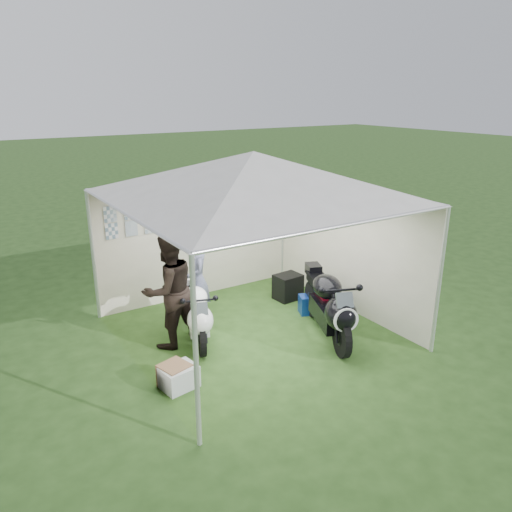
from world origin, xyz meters
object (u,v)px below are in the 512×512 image
at_px(motorcycle_black, 330,304).
at_px(person_blue_jacket, 198,280).
at_px(equipment_box, 288,287).
at_px(crate_0, 179,377).
at_px(paddock_stand, 312,304).
at_px(canopy_tent, 252,179).
at_px(person_dark_jacket, 169,290).
at_px(crate_1, 175,376).
at_px(motorcycle_white, 197,312).

bearing_deg(motorcycle_black, person_blue_jacket, 156.61).
bearing_deg(equipment_box, crate_0, -151.01).
xyz_separation_m(paddock_stand, crate_0, (-3.03, -0.93, -0.01)).
xyz_separation_m(paddock_stand, equipment_box, (0.01, 0.76, 0.08)).
bearing_deg(paddock_stand, motorcycle_black, -112.18).
relative_size(paddock_stand, equipment_box, 0.91).
distance_m(canopy_tent, crate_0, 3.08).
height_order(canopy_tent, crate_0, canopy_tent).
bearing_deg(equipment_box, canopy_tent, -147.62).
height_order(canopy_tent, person_dark_jacket, canopy_tent).
distance_m(canopy_tent, person_blue_jacket, 2.03).
bearing_deg(motorcycle_black, crate_1, -158.27).
height_order(person_blue_jacket, crate_0, person_blue_jacket).
bearing_deg(motorcycle_white, motorcycle_black, -11.34).
distance_m(person_dark_jacket, crate_1, 1.44).
bearing_deg(motorcycle_black, motorcycle_white, 171.72).
bearing_deg(canopy_tent, motorcycle_black, -40.17).
xyz_separation_m(paddock_stand, person_blue_jacket, (-1.92, 0.70, 0.64)).
xyz_separation_m(motorcycle_white, paddock_stand, (2.20, -0.19, -0.32)).
distance_m(motorcycle_black, equipment_box, 1.73).
relative_size(motorcycle_white, motorcycle_black, 0.85).
relative_size(motorcycle_white, equipment_box, 3.47).
bearing_deg(person_blue_jacket, motorcycle_black, 60.83).
relative_size(motorcycle_black, crate_1, 5.51).
height_order(paddock_stand, person_blue_jacket, person_blue_jacket).
bearing_deg(motorcycle_black, canopy_tent, 162.02).
bearing_deg(person_dark_jacket, paddock_stand, 164.73).
xyz_separation_m(motorcycle_white, person_dark_jacket, (-0.42, 0.08, 0.44)).
xyz_separation_m(person_dark_jacket, person_blue_jacket, (0.70, 0.43, -0.12)).
relative_size(person_blue_jacket, crate_1, 4.42).
bearing_deg(equipment_box, crate_1, -152.12).
distance_m(person_dark_jacket, person_blue_jacket, 0.83).
bearing_deg(motorcycle_white, crate_1, -110.13).
bearing_deg(crate_0, person_blue_jacket, 55.72).
xyz_separation_m(canopy_tent, motorcycle_black, (0.96, -0.81, -1.99)).
bearing_deg(crate_1, person_blue_jacket, 53.88).
distance_m(motorcycle_black, paddock_stand, 1.05).
distance_m(motorcycle_white, equipment_box, 2.30).
distance_m(person_dark_jacket, equipment_box, 2.77).
bearing_deg(motorcycle_black, paddock_stand, 90.00).
height_order(crate_0, crate_1, crate_1).
relative_size(paddock_stand, crate_1, 1.22).
bearing_deg(canopy_tent, person_dark_jacket, 164.98).
relative_size(motorcycle_black, paddock_stand, 4.50).
bearing_deg(person_blue_jacket, canopy_tent, 53.99).
xyz_separation_m(person_blue_jacket, crate_0, (-1.11, -1.63, -0.65)).
xyz_separation_m(crate_0, crate_1, (-0.04, 0.06, 0.01)).
height_order(canopy_tent, motorcycle_white, canopy_tent).
bearing_deg(person_dark_jacket, motorcycle_black, 143.39).
bearing_deg(person_blue_jacket, person_dark_jacket, -41.86).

